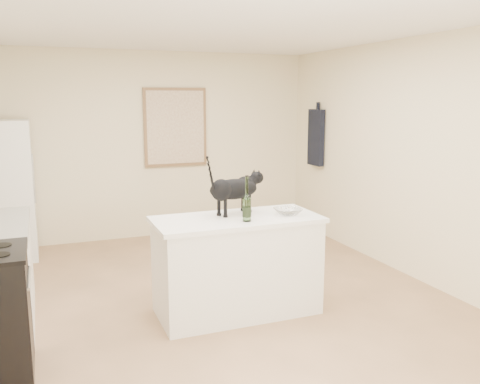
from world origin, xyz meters
name	(u,v)px	position (x,y,z in m)	size (l,w,h in m)	color
floor	(220,305)	(0.00, 0.00, 0.00)	(5.50, 5.50, 0.00)	tan
ceiling	(218,23)	(0.00, 0.00, 2.60)	(5.50, 5.50, 0.00)	white
wall_back	(155,145)	(0.00, 2.75, 1.30)	(4.50, 4.50, 0.00)	beige
wall_front	(434,257)	(0.00, -2.75, 1.30)	(4.50, 4.50, 0.00)	beige
wall_right	(417,160)	(2.25, 0.00, 1.30)	(5.50, 5.50, 0.00)	beige
island_base	(237,267)	(0.10, -0.20, 0.43)	(1.44, 0.67, 0.86)	white
island_top	(237,220)	(0.10, -0.20, 0.88)	(1.50, 0.70, 0.04)	white
fridge	(4,191)	(-1.95, 2.35, 0.85)	(0.68, 0.68, 1.70)	white
artwork_frame	(176,127)	(0.30, 2.72, 1.55)	(0.90, 0.03, 1.10)	brown
artwork_canvas	(176,127)	(0.30, 2.70, 1.55)	(0.82, 0.00, 1.02)	beige
hanging_garment	(316,138)	(2.19, 2.05, 1.40)	(0.08, 0.34, 0.80)	black
black_cat	(234,192)	(0.12, -0.07, 1.11)	(0.60, 0.18, 0.42)	black
wine_bottle	(247,201)	(0.13, -0.36, 1.08)	(0.08, 0.08, 0.35)	#325D25
glass_bowl	(288,211)	(0.57, -0.27, 0.93)	(0.25, 0.25, 0.06)	white
fridge_paper	(33,166)	(-1.60, 2.33, 1.14)	(0.00, 0.14, 0.18)	beige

